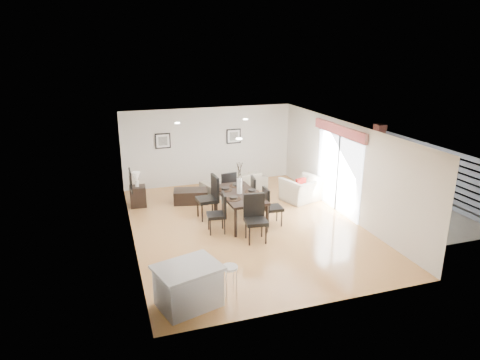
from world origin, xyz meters
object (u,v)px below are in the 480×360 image
object	(u,v)px
sofa	(234,182)
dining_chair_head	(255,215)
dining_chair_wnear	(220,211)
bar_stool	(230,271)
coffee_table	(191,196)
kitchen_island	(188,286)
dining_chair_foot	(227,187)
side_table	(138,196)
dining_chair_enear	(270,204)
dining_chair_wfar	(211,195)
dining_chair_efar	(257,193)
dining_table	(239,196)
armchair	(302,189)

from	to	relation	value
sofa	dining_chair_head	bearing A→B (deg)	65.38
dining_chair_wnear	bar_stool	xyz separation A→B (m)	(-0.64, -3.05, -0.01)
coffee_table	kitchen_island	distance (m)	5.59
dining_chair_foot	kitchen_island	size ratio (longest dim) A/B	0.79
side_table	coffee_table	bearing A→B (deg)	-6.97
dining_chair_enear	kitchen_island	bearing A→B (deg)	139.21
sofa	dining_chair_head	size ratio (longest dim) A/B	1.85
dining_chair_head	side_table	distance (m)	4.24
dining_chair_wfar	side_table	size ratio (longest dim) A/B	1.97
dining_chair_head	dining_chair_enear	bearing A→B (deg)	53.28
dining_chair_enear	dining_chair_head	size ratio (longest dim) A/B	0.90
dining_chair_wnear	dining_chair_enear	distance (m)	1.42
dining_chair_efar	side_table	world-z (taller)	dining_chair_efar
dining_table	dining_chair_efar	world-z (taller)	dining_chair_efar
sofa	dining_chair_foot	world-z (taller)	dining_chair_foot
dining_chair_efar	coffee_table	bearing A→B (deg)	58.26
dining_table	coffee_table	size ratio (longest dim) A/B	1.94
dining_chair_efar	dining_chair_foot	distance (m)	1.01
dining_chair_enear	coffee_table	xyz separation A→B (m)	(-1.70, 2.40, -0.39)
dining_chair_wnear	coffee_table	distance (m)	2.46
armchair	bar_stool	size ratio (longest dim) A/B	1.68
dining_table	dining_chair_wfar	world-z (taller)	dining_chair_wfar
sofa	dining_chair_wfar	xyz separation A→B (m)	(-1.30, -1.95, 0.37)
dining_chair_enear	side_table	world-z (taller)	dining_chair_enear
sofa	dining_chair_wfar	distance (m)	2.38
dining_chair_wfar	dining_chair_efar	bearing A→B (deg)	86.63
dining_chair_foot	bar_stool	world-z (taller)	dining_chair_foot
sofa	bar_stool	world-z (taller)	bar_stool
bar_stool	dining_chair_enear	bearing A→B (deg)	56.08
dining_chair_wfar	coffee_table	world-z (taller)	dining_chair_wfar
dining_chair_enear	dining_chair_efar	size ratio (longest dim) A/B	1.00
coffee_table	dining_chair_efar	bearing A→B (deg)	-26.69
dining_chair_efar	bar_stool	xyz separation A→B (m)	(-2.06, -4.07, -0.01)
dining_table	dining_chair_wnear	distance (m)	0.89
dining_chair_efar	side_table	size ratio (longest dim) A/B	1.70
side_table	dining_chair_foot	bearing A→B (deg)	-18.10
dining_chair_wfar	kitchen_island	distance (m)	4.33
sofa	dining_chair_wfar	size ratio (longest dim) A/B	1.78
dining_table	side_table	bearing A→B (deg)	139.55
coffee_table	dining_chair_foot	bearing A→B (deg)	-20.59
armchair	dining_chair_foot	distance (m)	2.41
armchair	dining_chair_wnear	bearing A→B (deg)	7.49
sofa	dining_chair_wnear	world-z (taller)	dining_chair_wnear
dining_chair_enear	armchair	bearing A→B (deg)	-46.59
dining_chair_enear	side_table	distance (m)	4.21
armchair	kitchen_island	size ratio (longest dim) A/B	0.83
dining_chair_efar	kitchen_island	xyz separation A→B (m)	(-2.88, -4.07, -0.18)
dining_chair_head	kitchen_island	distance (m)	3.20
dining_chair_enear	dining_chair_head	xyz separation A→B (m)	(-0.70, -0.74, 0.07)
dining_table	coffee_table	distance (m)	2.21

